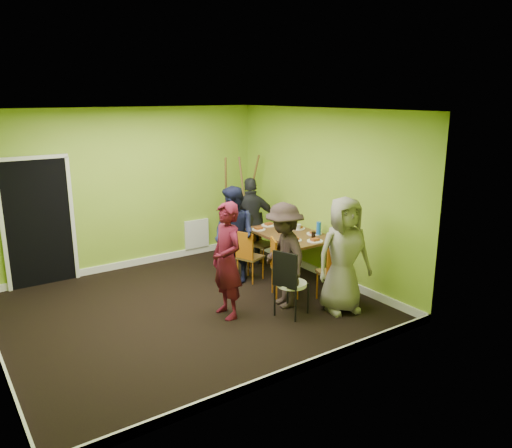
# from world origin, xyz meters

# --- Properties ---
(ground) EXTENTS (5.00, 5.00, 0.00)m
(ground) POSITION_xyz_m (0.00, 0.00, 0.00)
(ground) COLOR black
(ground) RESTS_ON ground
(room_walls) EXTENTS (5.04, 4.54, 2.82)m
(room_walls) POSITION_xyz_m (-0.02, 0.04, 0.99)
(room_walls) COLOR #8AB22D
(room_walls) RESTS_ON ground
(dining_table) EXTENTS (0.90, 1.50, 0.75)m
(dining_table) POSITION_xyz_m (2.05, 0.26, 0.70)
(dining_table) COLOR black
(dining_table) RESTS_ON ground
(chair_left_far) EXTENTS (0.46, 0.46, 0.86)m
(chair_left_far) POSITION_xyz_m (1.31, 0.44, 0.48)
(chair_left_far) COLOR #CB6B13
(chair_left_far) RESTS_ON ground
(chair_left_near) EXTENTS (0.50, 0.50, 0.92)m
(chair_left_near) POSITION_xyz_m (1.36, -0.37, 0.51)
(chair_left_near) COLOR #CB6B13
(chair_left_near) RESTS_ON ground
(chair_back_end) EXTENTS (0.48, 0.53, 0.93)m
(chair_back_end) POSITION_xyz_m (1.88, 1.06, 0.66)
(chair_back_end) COLOR #CB6B13
(chair_back_end) RESTS_ON ground
(chair_front_end) EXTENTS (0.50, 0.51, 0.97)m
(chair_front_end) POSITION_xyz_m (1.85, -1.06, 0.55)
(chair_front_end) COLOR #CB6B13
(chair_front_end) RESTS_ON ground
(chair_bentwood) EXTENTS (0.49, 0.48, 0.96)m
(chair_bentwood) POSITION_xyz_m (1.04, -1.01, 0.53)
(chair_bentwood) COLOR black
(chair_bentwood) RESTS_ON ground
(easel) EXTENTS (0.77, 0.72, 1.92)m
(easel) POSITION_xyz_m (1.98, 1.74, 0.95)
(easel) COLOR brown
(easel) RESTS_ON ground
(plate_near_left) EXTENTS (0.24, 0.24, 0.01)m
(plate_near_left) POSITION_xyz_m (1.73, 0.73, 0.76)
(plate_near_left) COLOR white
(plate_near_left) RESTS_ON dining_table
(plate_near_right) EXTENTS (0.23, 0.23, 0.01)m
(plate_near_right) POSITION_xyz_m (1.83, -0.12, 0.76)
(plate_near_right) COLOR white
(plate_near_right) RESTS_ON dining_table
(plate_far_back) EXTENTS (0.27, 0.27, 0.01)m
(plate_far_back) POSITION_xyz_m (2.04, 0.88, 0.76)
(plate_far_back) COLOR white
(plate_far_back) RESTS_ON dining_table
(plate_far_front) EXTENTS (0.26, 0.26, 0.01)m
(plate_far_front) POSITION_xyz_m (2.07, -0.34, 0.76)
(plate_far_front) COLOR white
(plate_far_front) RESTS_ON dining_table
(plate_wall_back) EXTENTS (0.24, 0.24, 0.01)m
(plate_wall_back) POSITION_xyz_m (2.33, 0.40, 0.76)
(plate_wall_back) COLOR white
(plate_wall_back) RESTS_ON dining_table
(plate_wall_front) EXTENTS (0.25, 0.25, 0.01)m
(plate_wall_front) POSITION_xyz_m (2.34, -0.01, 0.76)
(plate_wall_front) COLOR white
(plate_wall_front) RESTS_ON dining_table
(thermos) EXTENTS (0.06, 0.06, 0.22)m
(thermos) POSITION_xyz_m (2.02, 0.25, 0.86)
(thermos) COLOR white
(thermos) RESTS_ON dining_table
(blue_bottle) EXTENTS (0.08, 0.08, 0.22)m
(blue_bottle) POSITION_xyz_m (2.36, -0.09, 0.86)
(blue_bottle) COLOR blue
(blue_bottle) RESTS_ON dining_table
(orange_bottle) EXTENTS (0.04, 0.04, 0.07)m
(orange_bottle) POSITION_xyz_m (2.05, 0.43, 0.79)
(orange_bottle) COLOR #CB6B13
(orange_bottle) RESTS_ON dining_table
(glass_mid) EXTENTS (0.07, 0.07, 0.09)m
(glass_mid) POSITION_xyz_m (1.95, 0.43, 0.79)
(glass_mid) COLOR black
(glass_mid) RESTS_ON dining_table
(glass_back) EXTENTS (0.06, 0.06, 0.08)m
(glass_back) POSITION_xyz_m (2.17, 0.64, 0.79)
(glass_back) COLOR black
(glass_back) RESTS_ON dining_table
(glass_front) EXTENTS (0.07, 0.07, 0.10)m
(glass_front) POSITION_xyz_m (2.20, -0.15, 0.80)
(glass_front) COLOR black
(glass_front) RESTS_ON dining_table
(cup_a) EXTENTS (0.12, 0.12, 0.10)m
(cup_a) POSITION_xyz_m (1.91, 0.12, 0.80)
(cup_a) COLOR white
(cup_a) RESTS_ON dining_table
(cup_b) EXTENTS (0.10, 0.10, 0.09)m
(cup_b) POSITION_xyz_m (2.29, 0.36, 0.80)
(cup_b) COLOR white
(cup_b) RESTS_ON dining_table
(person_standing) EXTENTS (0.39, 0.59, 1.62)m
(person_standing) POSITION_xyz_m (0.35, -0.51, 0.81)
(person_standing) COLOR #4F0D1D
(person_standing) RESTS_ON ground
(person_left_far) EXTENTS (0.75, 0.88, 1.58)m
(person_left_far) POSITION_xyz_m (1.16, 0.61, 0.79)
(person_left_far) COLOR #151936
(person_left_far) RESTS_ON ground
(person_left_near) EXTENTS (0.77, 1.09, 1.54)m
(person_left_near) POSITION_xyz_m (1.20, -0.67, 0.77)
(person_left_near) COLOR black
(person_left_near) RESTS_ON ground
(person_back_end) EXTENTS (1.00, 0.72, 1.58)m
(person_back_end) POSITION_xyz_m (1.86, 1.17, 0.79)
(person_back_end) COLOR black
(person_back_end) RESTS_ON ground
(person_front_end) EXTENTS (0.92, 0.71, 1.66)m
(person_front_end) POSITION_xyz_m (1.79, -1.27, 0.83)
(person_front_end) COLOR gray
(person_front_end) RESTS_ON ground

